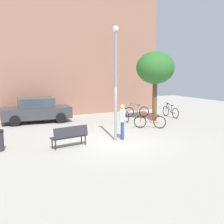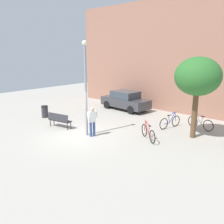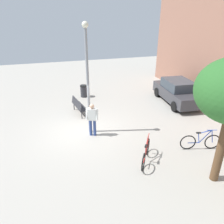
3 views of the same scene
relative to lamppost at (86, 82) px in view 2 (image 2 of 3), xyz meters
The scene contains 11 objects.
ground_plane 3.07m from the lamppost, 128.57° to the right, with size 36.00×36.00×0.00m, color #A8A399.
building_facade 9.24m from the lamppost, 91.47° to the left, with size 16.58×2.00×8.66m, color #9E6B56.
lamppost is the anchor object (origin of this frame).
person_by_lamppost 2.12m from the lamppost, ahead, with size 0.45×0.63×1.67m.
park_bench 3.41m from the lamppost, behind, with size 1.66×0.73×0.92m.
plaza_tree 5.97m from the lamppost, 37.01° to the left, with size 2.41×2.41×4.42m.
bicycle_red 4.38m from the lamppost, 28.34° to the left, with size 1.52×1.07×0.97m.
bicycle_blue 5.89m from the lamppost, 55.44° to the left, with size 0.51×1.76×0.97m.
bicycle_silver 7.48m from the lamppost, 49.94° to the left, with size 1.77×0.50×0.97m.
parked_car_charcoal 7.14m from the lamppost, 108.84° to the left, with size 4.34×2.12×1.55m.
trash_bin 5.78m from the lamppost, behind, with size 0.48×0.48×0.86m.
Camera 2 is at (9.74, -8.51, 4.59)m, focal length 37.88 mm.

